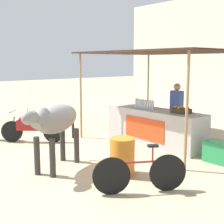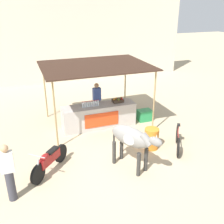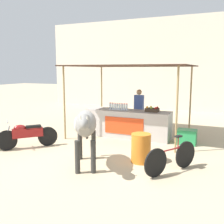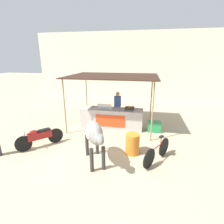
% 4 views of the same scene
% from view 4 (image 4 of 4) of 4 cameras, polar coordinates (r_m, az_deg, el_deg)
% --- Properties ---
extents(ground_plane, '(60.00, 60.00, 0.00)m').
position_cam_4_polar(ground_plane, '(6.87, -3.76, -11.82)').
color(ground_plane, tan).
extents(building_wall_far, '(16.00, 0.50, 5.40)m').
position_cam_4_polar(building_wall_far, '(15.30, 5.45, 14.87)').
color(building_wall_far, beige).
rests_on(building_wall_far, ground).
extents(stall_counter, '(3.00, 0.82, 0.96)m').
position_cam_4_polar(stall_counter, '(8.63, -0.07, -2.03)').
color(stall_counter, '#B2ADA8').
rests_on(stall_counter, ground).
extents(stall_awning, '(4.20, 3.20, 2.53)m').
position_cam_4_polar(stall_awning, '(8.49, 0.34, 11.17)').
color(stall_awning, '#382319').
rests_on(stall_awning, ground).
extents(water_bottle_row, '(0.70, 0.07, 0.25)m').
position_cam_4_polar(water_bottle_row, '(8.48, -2.45, 1.82)').
color(water_bottle_row, silver).
rests_on(water_bottle_row, stall_counter).
extents(fruit_crate, '(0.44, 0.32, 0.18)m').
position_cam_4_polar(fruit_crate, '(8.39, 5.77, 1.27)').
color(fruit_crate, '#3F3326').
rests_on(fruit_crate, stall_counter).
extents(vendor_behind_counter, '(0.34, 0.22, 1.65)m').
position_cam_4_polar(vendor_behind_counter, '(9.20, 1.82, 1.61)').
color(vendor_behind_counter, '#383842').
rests_on(vendor_behind_counter, ground).
extents(cooler_box, '(0.60, 0.44, 0.48)m').
position_cam_4_polar(cooler_box, '(8.48, 13.59, -4.62)').
color(cooler_box, '#268C4C').
rests_on(cooler_box, ground).
extents(water_barrel, '(0.50, 0.50, 0.76)m').
position_cam_4_polar(water_barrel, '(6.42, 6.67, -10.29)').
color(water_barrel, orange).
rests_on(water_barrel, ground).
extents(cow, '(1.16, 1.78, 1.44)m').
position_cam_4_polar(cow, '(5.58, -5.81, -7.20)').
color(cow, gray).
rests_on(cow, ground).
extents(motorcycle_parked, '(1.27, 1.39, 0.90)m').
position_cam_4_polar(motorcycle_parked, '(7.36, -22.62, -7.42)').
color(motorcycle_parked, black).
rests_on(motorcycle_parked, ground).
extents(bicycle_leaning, '(0.89, 1.44, 0.85)m').
position_cam_4_polar(bicycle_leaning, '(6.13, 14.51, -12.49)').
color(bicycle_leaning, black).
rests_on(bicycle_leaning, ground).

